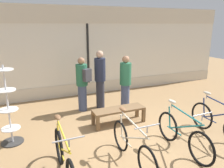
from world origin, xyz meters
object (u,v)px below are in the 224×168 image
Objects in this scene: bicycle_far_right at (218,122)px; accessory_rack at (9,113)px; bicycle_left at (132,146)px; bicycle_right at (182,134)px; customer_by_window at (82,83)px; customer_near_rack at (100,78)px; bicycle_far_left at (64,160)px; customer_mid_floor at (125,82)px; display_bench at (119,111)px.

bicycle_far_right is 4.72m from accessory_rack.
bicycle_left is 1.16m from bicycle_right.
customer_by_window reaches higher than bicycle_right.
bicycle_right is 3.14m from customer_near_rack.
bicycle_left is 2.99m from customer_by_window.
accessory_rack is 2.87m from customer_near_rack.
customer_near_rack is at bearing 59.50° from bicycle_far_left.
bicycle_far_left is 0.97× the size of customer_near_rack.
bicycle_left is at bearing -98.82° from customer_near_rack.
bicycle_right is (1.16, -0.03, 0.00)m from bicycle_left.
customer_by_window is at bearing 113.23° from bicycle_right.
customer_mid_floor is at bearing 45.76° from bicycle_far_left.
customer_by_window is 0.97× the size of customer_mid_floor.
customer_mid_floor is at bearing 66.26° from bicycle_left.
display_bench is 1.10m from customer_mid_floor.
display_bench is at bearing 73.22° from bicycle_left.
accessory_rack reaches higher than bicycle_right.
accessory_rack is at bearing 159.94° from bicycle_far_right.
bicycle_far_left reaches higher than bicycle_left.
customer_near_rack reaches higher than display_bench.
bicycle_right is 1.16m from bicycle_far_right.
bicycle_far_left is at bearing 177.83° from bicycle_left.
bicycle_left is at bearing -177.29° from bicycle_far_right.
bicycle_left is 1.01× the size of bicycle_far_right.
accessory_rack reaches higher than display_bench.
bicycle_far_left is at bearing -63.09° from accessory_rack.
bicycle_right is 1.02× the size of customer_by_window.
customer_near_rack reaches higher than customer_by_window.
customer_mid_floor reaches higher than bicycle_right.
customer_mid_floor is (0.62, -0.52, -0.07)m from customer_near_rack.
customer_mid_floor reaches higher than customer_by_window.
display_bench is 0.83× the size of customer_mid_floor.
accessory_rack reaches higher than customer_by_window.
customer_mid_floor is (1.19, -0.49, 0.01)m from customer_by_window.
customer_by_window is (-0.58, -0.03, -0.07)m from customer_near_rack.
bicycle_far_right reaches higher than display_bench.
accessory_rack reaches higher than bicycle_far_right.
customer_mid_floor is (0.57, 0.77, 0.54)m from display_bench.
bicycle_far_right is at bearing 7.11° from bicycle_right.
customer_mid_floor is at bearing 91.95° from bicycle_right.
bicycle_far_left is 3.15m from customer_by_window.
bicycle_right is (2.42, -0.08, -0.01)m from bicycle_far_left.
bicycle_far_right is 1.20× the size of display_bench.
bicycle_far_right is 0.99× the size of customer_mid_floor.
bicycle_left is 0.96× the size of accessory_rack.
customer_near_rack is (-0.70, 3.00, 0.58)m from bicycle_right.
accessory_rack is 2.34m from customer_by_window.
accessory_rack is at bearing 116.91° from bicycle_far_left.
customer_by_window is (-1.28, 2.98, 0.51)m from bicycle_right.
customer_near_rack is at bearing 2.86° from customer_by_window.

